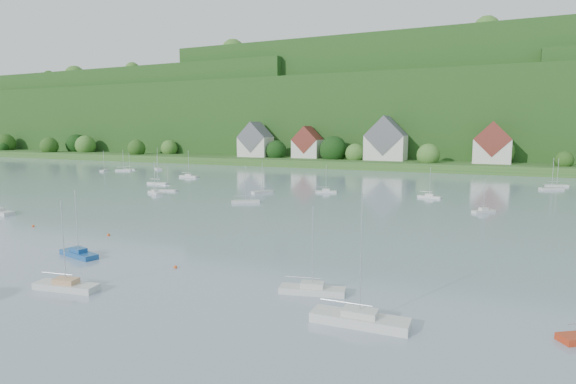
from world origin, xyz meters
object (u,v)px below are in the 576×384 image
Objects in this scene: near_sailboat_3 at (312,289)px; near_sailboat_2 at (66,285)px; near_sailboat_1 at (79,253)px; near_sailboat_4 at (360,319)px.

near_sailboat_2 is at bearing -170.61° from near_sailboat_3.
near_sailboat_2 reaches higher than near_sailboat_3.
near_sailboat_2 is 1.04× the size of near_sailboat_3.
near_sailboat_1 is 0.97× the size of near_sailboat_3.
near_sailboat_4 is at bearing -52.52° from near_sailboat_3.
near_sailboat_2 is 28.43m from near_sailboat_4.
near_sailboat_4 reaches higher than near_sailboat_3.
near_sailboat_3 is 7.88m from near_sailboat_4.
near_sailboat_4 is at bearing -1.32° from near_sailboat_2.
near_sailboat_4 reaches higher than near_sailboat_1.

